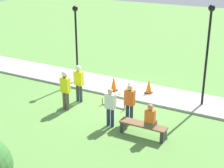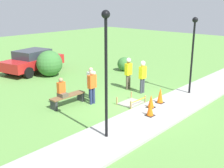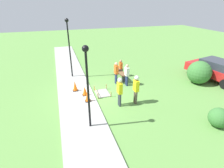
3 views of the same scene
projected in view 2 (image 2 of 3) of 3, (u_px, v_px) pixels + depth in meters
The scene contains 17 objects.
ground_plane at pixel (140, 107), 13.05m from camera, with size 60.00×60.00×0.00m, color #5B8E42.
sidewalk at pixel (161, 112), 12.32m from camera, with size 28.00×2.21×0.10m.
wet_concrete_patch at pixel (131, 103), 13.44m from camera, with size 1.16×0.90×0.37m.
traffic_cone_near_patch at pixel (150, 108), 11.70m from camera, with size 0.34×0.34×0.69m.
traffic_cone_far_patch at pixel (151, 101), 12.61m from camera, with size 0.34×0.34×0.59m.
traffic_cone_sidewalk_edge at pixel (160, 96), 13.19m from camera, with size 0.34×0.34×0.73m.
park_bench at pixel (68, 98), 13.17m from camera, with size 1.81×0.44×0.50m.
person_seated_on_bench at pixel (62, 89), 12.85m from camera, with size 0.36×0.44×0.89m.
worker_supervisor at pixel (143, 74), 14.73m from camera, with size 0.40×0.25×1.75m.
worker_assistant at pixel (128, 71), 15.39m from camera, with size 0.40×0.26×1.77m.
bystander_in_orange_shirt at pixel (92, 85), 13.20m from camera, with size 0.40×0.22×1.64m.
bystander_in_gray_shirt at pixel (91, 81), 13.98m from camera, with size 0.40×0.22×1.59m.
lamppost_near at pixel (193, 44), 14.01m from camera, with size 0.28×0.28×3.88m.
lamppost_far at pixel (106, 59), 9.20m from camera, with size 0.28×0.28×4.37m.
parked_car_red at pixel (33, 61), 19.23m from camera, with size 4.63×2.78×1.54m.
shrub_rounded_near at pixel (49, 63), 18.19m from camera, with size 1.68×1.68×1.68m.
shrub_rounded_mid at pixel (124, 64), 19.66m from camera, with size 0.97×0.97×0.97m.
Camera 2 is at (-9.93, -7.22, 4.73)m, focal length 45.00 mm.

